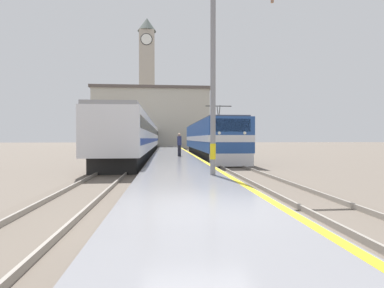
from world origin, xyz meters
TOP-DOWN VIEW (x-y plane):
  - ground_plane at (0.00, 30.00)m, footprint 200.00×200.00m
  - platform at (0.00, 25.00)m, footprint 3.56×140.00m
  - rail_track_near at (3.40, 25.00)m, footprint 2.83×140.00m
  - rail_track_far at (-3.38, 25.00)m, footprint 2.83×140.00m
  - locomotive_train at (3.40, 21.26)m, footprint 2.92×18.88m
  - passenger_train at (-3.38, 30.19)m, footprint 2.92×44.40m
  - catenary_mast at (1.24, 5.05)m, footprint 2.61×0.22m
  - person_on_platform at (0.39, 17.08)m, footprint 0.34×0.34m
  - clock_tower at (-4.70, 61.37)m, footprint 4.08×4.08m
  - station_building at (-3.11, 49.18)m, footprint 21.13×6.64m

SIDE VIEW (x-z plane):
  - ground_plane at x=0.00m, z-range 0.00..0.00m
  - rail_track_near at x=3.40m, z-range -0.05..0.11m
  - rail_track_far at x=-3.38m, z-range -0.05..0.11m
  - platform at x=0.00m, z-range 0.00..0.45m
  - person_on_platform at x=0.39m, z-range 0.50..2.29m
  - locomotive_train at x=3.40m, z-range -0.44..3.92m
  - passenger_train at x=-3.38m, z-range 0.15..3.79m
  - catenary_mast at x=1.24m, z-range 0.56..8.42m
  - station_building at x=-3.11m, z-range 0.03..11.11m
  - clock_tower at x=-4.70m, z-range 0.72..29.33m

